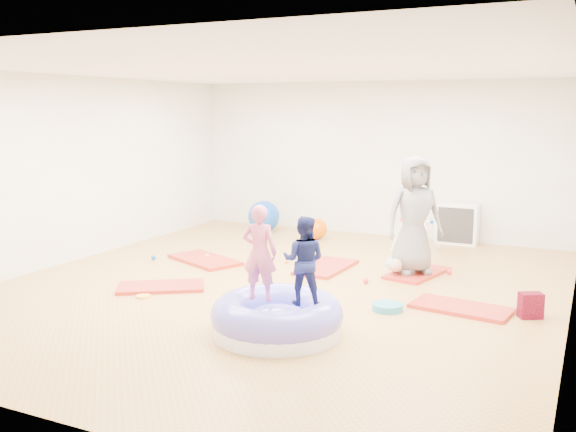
% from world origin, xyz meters
% --- Properties ---
extents(room, '(7.01, 8.01, 2.81)m').
position_xyz_m(room, '(0.00, 0.00, 1.40)').
color(room, '#BE7639').
rests_on(room, ground).
extents(gym_mat_front_left, '(1.22, 1.07, 0.05)m').
position_xyz_m(gym_mat_front_left, '(-1.34, -0.72, 0.02)').
color(gym_mat_front_left, red).
rests_on(gym_mat_front_left, ground).
extents(gym_mat_mid_left, '(1.35, 1.04, 0.05)m').
position_xyz_m(gym_mat_mid_left, '(-1.65, 0.79, 0.03)').
color(gym_mat_mid_left, red).
rests_on(gym_mat_mid_left, ground).
extents(gym_mat_center_back, '(0.62, 1.17, 0.05)m').
position_xyz_m(gym_mat_center_back, '(0.20, 1.17, 0.02)').
color(gym_mat_center_back, red).
rests_on(gym_mat_center_back, ground).
extents(gym_mat_right, '(1.18, 0.71, 0.05)m').
position_xyz_m(gym_mat_right, '(2.35, 0.06, 0.02)').
color(gym_mat_right, red).
rests_on(gym_mat_right, ground).
extents(gym_mat_rear_right, '(0.77, 1.17, 0.04)m').
position_xyz_m(gym_mat_rear_right, '(1.48, 1.42, 0.02)').
color(gym_mat_rear_right, red).
rests_on(gym_mat_rear_right, ground).
extents(inflatable_cushion, '(1.38, 1.38, 0.43)m').
position_xyz_m(inflatable_cushion, '(0.78, -1.59, 0.17)').
color(inflatable_cushion, white).
rests_on(inflatable_cushion, ground).
extents(child_pink, '(0.40, 0.29, 1.00)m').
position_xyz_m(child_pink, '(0.59, -1.60, 0.90)').
color(child_pink, '#DF6186').
rests_on(child_pink, inflatable_cushion).
extents(child_navy, '(0.50, 0.42, 0.91)m').
position_xyz_m(child_navy, '(1.07, -1.55, 0.85)').
color(child_navy, navy).
rests_on(child_navy, inflatable_cushion).
extents(adult_caregiver, '(0.95, 0.90, 1.63)m').
position_xyz_m(adult_caregiver, '(1.43, 1.36, 0.86)').
color(adult_caregiver, slate).
rests_on(adult_caregiver, gym_mat_rear_right).
extents(infant, '(0.40, 0.40, 0.23)m').
position_xyz_m(infant, '(1.26, 1.23, 0.16)').
color(infant, '#8ABFE0').
rests_on(infant, gym_mat_rear_right).
extents(ball_pit_balls, '(4.38, 1.88, 0.08)m').
position_xyz_m(ball_pit_balls, '(-0.03, 0.81, 0.04)').
color(ball_pit_balls, blue).
rests_on(ball_pit_balls, ground).
extents(exercise_ball_blue, '(0.60, 0.60, 0.60)m').
position_xyz_m(exercise_ball_blue, '(-1.95, 3.30, 0.30)').
color(exercise_ball_blue, blue).
rests_on(exercise_ball_blue, ground).
extents(exercise_ball_orange, '(0.38, 0.38, 0.38)m').
position_xyz_m(exercise_ball_orange, '(-0.78, 3.10, 0.19)').
color(exercise_ball_orange, '#E05A00').
rests_on(exercise_ball_orange, ground).
extents(infant_play_gym, '(0.67, 0.64, 0.52)m').
position_xyz_m(infant_play_gym, '(1.06, 2.94, 0.35)').
color(infant_play_gym, white).
rests_on(infant_play_gym, ground).
extents(cube_shelf, '(0.70, 0.34, 0.70)m').
position_xyz_m(cube_shelf, '(1.56, 3.79, 0.35)').
color(cube_shelf, white).
rests_on(cube_shelf, ground).
extents(balance_disc, '(0.36, 0.36, 0.08)m').
position_xyz_m(balance_disc, '(1.58, -0.33, 0.04)').
color(balance_disc, teal).
rests_on(balance_disc, ground).
extents(backpack, '(0.29, 0.26, 0.29)m').
position_xyz_m(backpack, '(3.10, 0.10, 0.14)').
color(backpack, maroon).
rests_on(backpack, ground).
extents(yellow_toy, '(0.18, 0.18, 0.03)m').
position_xyz_m(yellow_toy, '(-1.30, -1.14, 0.01)').
color(yellow_toy, yellow).
rests_on(yellow_toy, ground).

